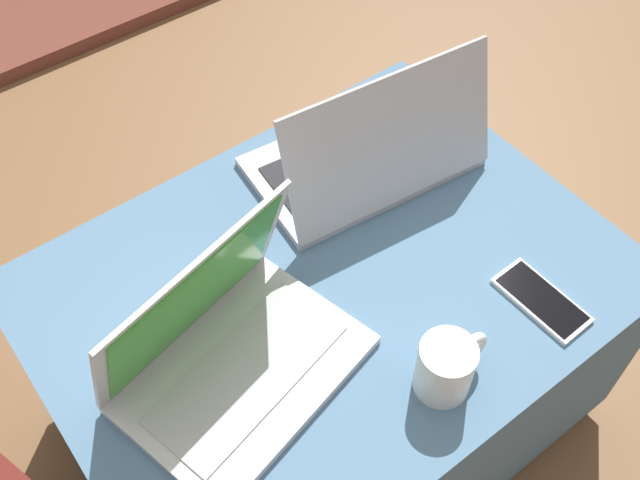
{
  "coord_description": "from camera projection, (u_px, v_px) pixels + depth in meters",
  "views": [
    {
      "loc": [
        -0.42,
        -0.53,
        1.42
      ],
      "look_at": [
        -0.0,
        0.02,
        0.54
      ],
      "focal_mm": 42.0,
      "sensor_mm": 36.0,
      "label": 1
    }
  ],
  "objects": [
    {
      "name": "cell_phone",
      "position": [
        541.0,
        300.0,
        1.14
      ],
      "size": [
        0.07,
        0.15,
        0.01
      ],
      "rotation": [
        0.0,
        0.0,
        0.03
      ],
      "color": "white",
      "rests_on": "ottoman"
    },
    {
      "name": "laptop_far",
      "position": [
        370.0,
        154.0,
        1.27
      ],
      "size": [
        0.4,
        0.27,
        0.24
      ],
      "rotation": [
        0.0,
        0.0,
        3.03
      ],
      "color": "#B7B7BC",
      "rests_on": "ottoman"
    },
    {
      "name": "ottoman",
      "position": [
        328.0,
        353.0,
        1.35
      ],
      "size": [
        0.89,
        0.67,
        0.46
      ],
      "color": "#2A3D4E",
      "rests_on": "ground_plane"
    },
    {
      "name": "laptop_near",
      "position": [
        227.0,
        348.0,
        1.04
      ],
      "size": [
        0.38,
        0.31,
        0.24
      ],
      "rotation": [
        0.0,
        0.0,
        0.24
      ],
      "color": "silver",
      "rests_on": "ottoman"
    },
    {
      "name": "fireplace_hearth",
      "position": [
        11.0,
        21.0,
        2.31
      ],
      "size": [
        1.4,
        0.5,
        0.04
      ],
      "color": "brown",
      "rests_on": "ground_plane"
    },
    {
      "name": "coffee_mug",
      "position": [
        447.0,
        367.0,
        1.02
      ],
      "size": [
        0.12,
        0.08,
        0.09
      ],
      "color": "white",
      "rests_on": "ottoman"
    },
    {
      "name": "ground_plane",
      "position": [
        327.0,
        409.0,
        1.54
      ],
      "size": [
        14.0,
        14.0,
        0.0
      ],
      "primitive_type": "plane",
      "color": "brown"
    }
  ]
}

